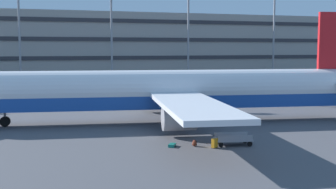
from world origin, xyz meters
TOP-DOWN VIEW (x-y plane):
  - ground_plane at (0.00, 0.00)m, footprint 600.00×600.00m
  - terminal_structure at (0.00, 48.34)m, footprint 131.22×14.69m
  - airliner at (4.71, -1.56)m, footprint 42.45×34.60m
  - light_mast_center_left at (-8.44, 36.40)m, footprint 1.80×0.50m
  - light_mast_center_right at (6.78, 36.40)m, footprint 1.80×0.50m
  - light_mast_right at (21.01, 36.40)m, footprint 1.80×0.50m
  - light_mast_far_right at (38.86, 36.40)m, footprint 1.80×0.50m
  - suitcase_laid_flat at (2.11, -11.53)m, footprint 0.75×0.87m
  - suitcase_large at (4.77, -12.83)m, footprint 0.54×0.48m
  - backpack_silver at (3.62, -11.91)m, footprint 0.33×0.40m
  - baggage_cart at (6.39, -12.41)m, footprint 3.37×1.72m

SIDE VIEW (x-z plane):
  - ground_plane at x=0.00m, z-range 0.00..0.00m
  - suitcase_laid_flat at x=2.11m, z-range 0.00..0.20m
  - backpack_silver at x=3.62m, z-range -0.03..0.47m
  - suitcase_large at x=4.77m, z-range -0.07..0.79m
  - baggage_cart at x=6.39m, z-range 0.02..0.84m
  - airliner at x=4.71m, z-range -2.32..8.05m
  - terminal_structure at x=0.00m, z-range 0.00..13.70m
  - light_mast_center_right at x=6.78m, z-range 1.64..20.38m
  - light_mast_right at x=21.01m, z-range 1.67..21.87m
  - light_mast_far_right at x=38.86m, z-range 1.70..23.90m
  - light_mast_center_left at x=-8.44m, z-range 1.73..26.81m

